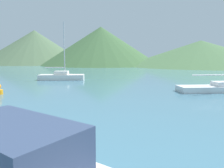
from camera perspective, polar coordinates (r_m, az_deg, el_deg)
The scene contains 4 objects.
sailboat_middle at distance 28.27m, azimuth -13.01°, elevation 2.00°, with size 5.89×3.57×7.21m.
hill_west at distance 93.35m, azimuth -19.51°, elevation 9.04°, with size 41.32×41.32×13.28m.
hill_central at distance 76.90m, azimuth -2.93°, elevation 9.88°, with size 40.88×40.88×13.14m.
hill_east at distance 74.22m, azimuth 22.09°, elevation 7.46°, with size 47.95×47.95×7.93m.
Camera 1 is at (4.19, 1.14, 2.88)m, focal length 35.00 mm.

